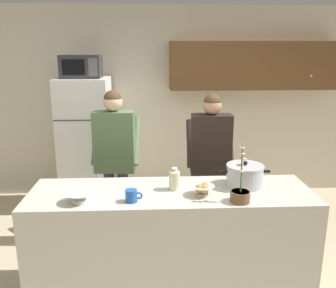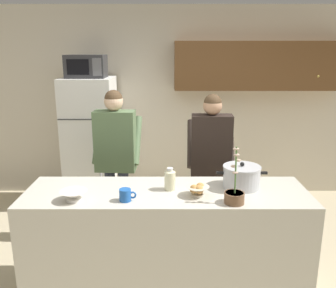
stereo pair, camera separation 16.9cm
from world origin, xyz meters
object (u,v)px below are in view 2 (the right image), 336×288
Objects in this scene: coffee_mug at (127,195)px; potted_orchid at (236,195)px; refrigerator at (92,142)px; empty_bowl at (75,195)px; person_near_pot at (117,149)px; microwave at (88,66)px; bottle_near_edge at (171,179)px; person_by_sink at (212,153)px; cooking_pot at (243,177)px; bread_bowl at (199,190)px.

potted_orchid is at bearing -2.87° from coffee_mug.
refrigerator is 8.15× the size of empty_bowl.
refrigerator is at bearing 115.93° from person_near_pot.
microwave reaches higher than coffee_mug.
microwave is 2.56× the size of bottle_near_edge.
bottle_near_edge is at bearing 16.90° from empty_bowl.
person_by_sink is 3.69× the size of potted_orchid.
potted_orchid is at bearing -54.05° from refrigerator.
empty_bowl is at bearing -81.68° from refrigerator.
cooking_pot is 0.98m from coffee_mug.
refrigerator is 2.40m from cooking_pot.
person_near_pot reaches higher than bread_bowl.
bottle_near_edge is at bearing -174.56° from cooking_pot.
coffee_mug is 0.70× the size of bottle_near_edge.
empty_bowl is at bearing -168.12° from cooking_pot.
bread_bowl reaches higher than empty_bowl.
empty_bowl is (-0.95, -0.09, -0.01)m from bread_bowl.
bread_bowl is 0.30m from potted_orchid.
refrigerator is at bearing 90.07° from microwave.
person_by_sink is 0.93m from bread_bowl.
empty_bowl is (-0.40, 0.00, -0.00)m from coffee_mug.
person_near_pot is 1.53m from potted_orchid.
refrigerator is 3.52× the size of microwave.
potted_orchid is (1.51, -2.06, -0.84)m from microwave.
refrigerator reaches higher than person_by_sink.
empty_bowl is at bearing 179.52° from coffee_mug.
bread_bowl is at bearing -57.10° from microwave.
coffee_mug is at bearing -163.14° from cooking_pot.
bread_bowl is at bearing 9.55° from coffee_mug.
bottle_near_edge reaches higher than bread_bowl.
coffee_mug is 0.56m from bread_bowl.
microwave is 2.52m from cooking_pot.
potted_orchid is (0.26, -0.13, 0.01)m from bread_bowl.
potted_orchid is (0.05, -1.04, -0.01)m from person_by_sink.
potted_orchid is (1.51, -2.08, 0.14)m from refrigerator.
cooking_pot is 2.27× the size of bread_bowl.
potted_orchid is (1.04, -1.12, -0.04)m from person_near_pot.
coffee_mug is (-0.93, -0.28, -0.04)m from cooking_pot.
person_near_pot is at bearing 175.57° from person_by_sink.
bread_bowl is (0.55, 0.09, 0.00)m from coffee_mug.
person_by_sink is at bearing -34.95° from microwave.
refrigerator is 1.03× the size of person_near_pot.
person_by_sink is 8.60× the size of bottle_near_edge.
empty_bowl is at bearing -98.99° from person_near_pot.
person_by_sink is at bearing 77.01° from bread_bowl.
coffee_mug is at bearing -127.28° from person_by_sink.
person_by_sink is 1.05m from potted_orchid.
person_by_sink reaches higher than empty_bowl.
microwave is 2.30m from coffee_mug.
microwave reaches higher than refrigerator.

